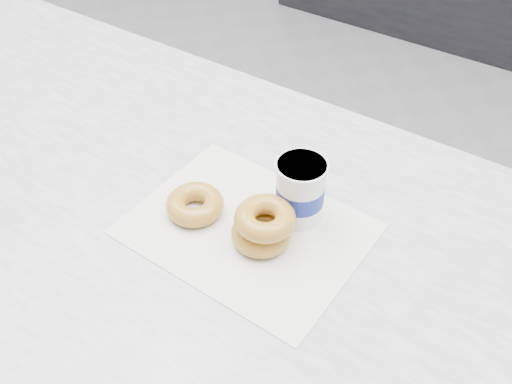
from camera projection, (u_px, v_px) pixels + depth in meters
ground at (305, 287)px, 1.89m from camera, size 5.00×5.00×0.00m
counter at (177, 344)px, 1.22m from camera, size 3.06×0.76×0.90m
wax_paper at (247, 229)px, 0.85m from camera, size 0.35×0.27×0.00m
donut_single at (195, 204)px, 0.87m from camera, size 0.10×0.10×0.03m
donut_stack at (263, 226)px, 0.81m from camera, size 0.12×0.12×0.06m
coffee_cup at (300, 190)px, 0.84m from camera, size 0.08×0.08×0.10m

